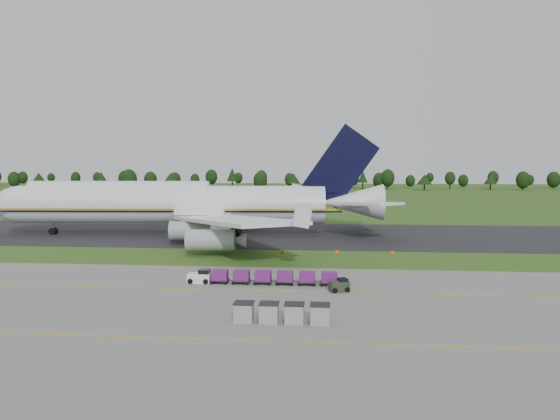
# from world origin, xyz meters

# --- Properties ---
(ground) EXTENTS (600.00, 600.00, 0.00)m
(ground) POSITION_xyz_m (0.00, 0.00, 0.00)
(ground) COLOR #2F5218
(ground) RESTS_ON ground
(apron) EXTENTS (300.00, 52.00, 0.06)m
(apron) POSITION_xyz_m (0.00, -34.00, 0.03)
(apron) COLOR slate
(apron) RESTS_ON ground
(taxiway) EXTENTS (300.00, 40.00, 0.08)m
(taxiway) POSITION_xyz_m (0.00, 28.00, 0.04)
(taxiway) COLOR black
(taxiway) RESTS_ON ground
(apron_markings) EXTENTS (300.00, 30.20, 0.01)m
(apron_markings) POSITION_xyz_m (0.00, -26.98, 0.06)
(apron_markings) COLOR #C6A50B
(apron_markings) RESTS_ON apron
(tree_line) EXTENTS (525.07, 23.13, 11.80)m
(tree_line) POSITION_xyz_m (-8.52, 217.46, 5.93)
(tree_line) COLOR black
(tree_line) RESTS_ON ground
(aircraft) EXTENTS (81.62, 79.32, 22.91)m
(aircraft) POSITION_xyz_m (-19.65, 25.52, 6.54)
(aircraft) COLOR white
(aircraft) RESTS_ON ground
(baggage_train) EXTENTS (18.69, 1.70, 1.63)m
(baggage_train) POSITION_xyz_m (2.98, -18.65, 0.95)
(baggage_train) COLOR white
(baggage_train) RESTS_ON apron
(utility_cart) EXTENTS (2.54, 2.02, 1.22)m
(utility_cart) POSITION_xyz_m (12.62, -21.73, 0.66)
(utility_cart) COLOR #2B3022
(utility_cart) RESTS_ON apron
(uld_row) EXTENTS (9.07, 1.87, 1.85)m
(uld_row) POSITION_xyz_m (7.06, -34.57, 0.99)
(uld_row) COLOR gray
(uld_row) RESTS_ON apron
(edge_markers) EXTENTS (27.69, 0.30, 0.60)m
(edge_markers) POSITION_xyz_m (8.16, 4.80, 0.27)
(edge_markers) COLOR #FF5C08
(edge_markers) RESTS_ON ground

